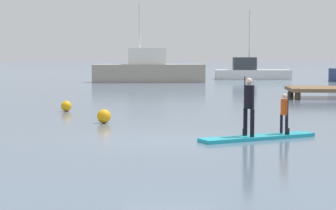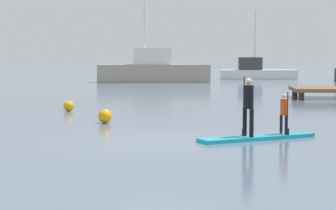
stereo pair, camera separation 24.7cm
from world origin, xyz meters
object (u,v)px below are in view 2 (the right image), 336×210
at_px(paddleboard_near, 258,138).
at_px(mooring_buoy_far, 105,116).
at_px(fishing_boat_white_large, 153,70).
at_px(mooring_buoy_near, 69,106).
at_px(paddler_adult, 248,103).
at_px(paddler_child_solo, 284,111).
at_px(motor_boat_small_navy, 257,72).

xyz_separation_m(paddleboard_near, mooring_buoy_far, (-4.80, 3.66, 0.18)).
height_order(fishing_boat_white_large, mooring_buoy_near, fishing_boat_white_large).
bearing_deg(mooring_buoy_far, paddleboard_near, -37.31).
bearing_deg(paddler_adult, paddler_child_solo, 29.11).
relative_size(paddleboard_near, mooring_buoy_near, 7.83).
xyz_separation_m(paddleboard_near, fishing_boat_white_large, (-5.67, 31.54, 0.87)).
xyz_separation_m(fishing_boat_white_large, mooring_buoy_far, (0.87, -27.88, -0.69)).
distance_m(paddler_adult, fishing_boat_white_large, 32.15).
bearing_deg(mooring_buoy_near, paddler_adult, -49.88).
bearing_deg(paddler_child_solo, paddleboard_near, -150.80).
bearing_deg(paddleboard_near, motor_boat_small_navy, 86.03).
bearing_deg(paddleboard_near, paddler_child_solo, 29.20).
relative_size(paddleboard_near, paddler_adult, 2.06).
distance_m(fishing_boat_white_large, mooring_buoy_far, 27.90).
bearing_deg(motor_boat_small_navy, fishing_boat_white_large, -145.75).
bearing_deg(fishing_boat_white_large, paddler_child_solo, -78.37).
height_order(mooring_buoy_near, mooring_buoy_far, mooring_buoy_far).
xyz_separation_m(paddler_child_solo, mooring_buoy_far, (-5.54, 3.25, -0.49)).
distance_m(paddleboard_near, paddler_adult, 1.01).
height_order(fishing_boat_white_large, mooring_buoy_far, fishing_boat_white_large).
bearing_deg(paddler_adult, motor_boat_small_navy, 85.61).
height_order(paddler_adult, paddler_child_solo, paddler_adult).
distance_m(paddleboard_near, fishing_boat_white_large, 32.06).
bearing_deg(paddleboard_near, paddler_adult, -151.15).
bearing_deg(paddler_child_solo, mooring_buoy_far, 149.63).
distance_m(paddleboard_near, motor_boat_small_navy, 37.25).
height_order(fishing_boat_white_large, motor_boat_small_navy, fishing_boat_white_large).
relative_size(paddler_adult, mooring_buoy_near, 3.80).
height_order(paddler_child_solo, mooring_buoy_far, paddler_child_solo).
relative_size(paddler_child_solo, fishing_boat_white_large, 0.13).
relative_size(paddleboard_near, mooring_buoy_far, 7.11).
xyz_separation_m(paddler_adult, mooring_buoy_far, (-4.52, 3.82, -0.77)).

